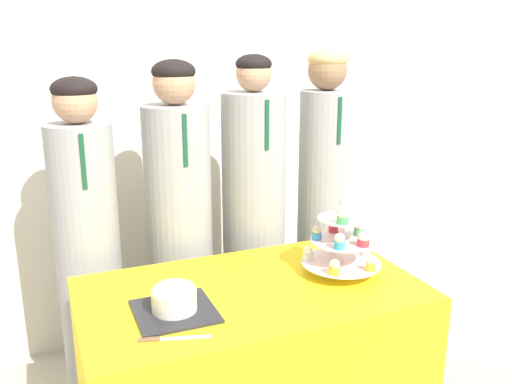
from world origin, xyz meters
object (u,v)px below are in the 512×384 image
at_px(cupcake_stand, 343,242).
at_px(student_2, 254,228).
at_px(cake_knife, 162,339).
at_px(round_cake, 174,299).
at_px(student_0, 89,255).
at_px(student_3, 322,210).
at_px(student_1, 180,238).

xyz_separation_m(cupcake_stand, student_2, (-0.13, 0.61, -0.12)).
bearing_deg(cake_knife, cupcake_stand, 31.95).
height_order(round_cake, student_0, student_0).
height_order(student_2, student_3, student_3).
relative_size(student_2, student_3, 0.98).
xyz_separation_m(student_0, student_1, (0.41, 0.00, 0.02)).
height_order(cupcake_stand, student_0, student_0).
relative_size(student_1, student_3, 0.97).
distance_m(student_0, student_3, 1.16).
relative_size(student_0, student_1, 0.96).
distance_m(round_cake, cupcake_stand, 0.70).
height_order(cupcake_stand, student_2, student_2).
distance_m(round_cake, student_0, 0.71).
bearing_deg(cake_knife, student_2, 67.94).
relative_size(cupcake_stand, student_0, 0.21).
distance_m(round_cake, student_3, 1.16).
distance_m(round_cake, cake_knife, 0.18).
bearing_deg(student_3, cupcake_stand, -112.62).
relative_size(student_0, student_3, 0.93).
xyz_separation_m(cupcake_stand, student_3, (0.25, 0.61, -0.08)).
distance_m(cupcake_stand, student_3, 0.66).
bearing_deg(student_1, cake_knife, -108.39).
relative_size(round_cake, cake_knife, 1.21).
bearing_deg(student_2, cake_knife, -127.83).
distance_m(round_cake, student_2, 0.88).
distance_m(cake_knife, student_0, 0.84).
distance_m(student_1, student_2, 0.37).
bearing_deg(round_cake, student_0, 107.42).
bearing_deg(round_cake, student_3, 35.55).
distance_m(student_2, student_3, 0.38).
bearing_deg(student_2, student_1, -180.00).
bearing_deg(student_0, student_3, 0.00).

